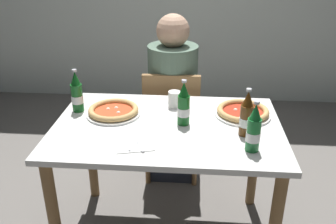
{
  "coord_description": "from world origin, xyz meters",
  "views": [
    {
      "loc": [
        0.14,
        -1.72,
        1.63
      ],
      "look_at": [
        0.0,
        0.05,
        0.8
      ],
      "focal_mm": 39.29,
      "sensor_mm": 36.0,
      "label": 1
    }
  ],
  "objects_px": {
    "chair_behind_table": "(172,119)",
    "paper_cup": "(174,99)",
    "beer_bottle_left": "(184,106)",
    "diner_seated": "(173,103)",
    "napkin_with_cutlery": "(134,142)",
    "pizza_margherita_near": "(243,112)",
    "dining_table_main": "(167,143)",
    "pizza_marinara_far": "(114,111)",
    "beer_bottle_extra": "(254,130)",
    "beer_bottle_right": "(77,94)",
    "beer_bottle_center": "(246,116)"
  },
  "relations": [
    {
      "from": "chair_behind_table",
      "to": "dining_table_main",
      "type": "bearing_deg",
      "value": 90.97
    },
    {
      "from": "napkin_with_cutlery",
      "to": "pizza_margherita_near",
      "type": "bearing_deg",
      "value": 32.62
    },
    {
      "from": "beer_bottle_extra",
      "to": "chair_behind_table",
      "type": "bearing_deg",
      "value": 117.05
    },
    {
      "from": "paper_cup",
      "to": "beer_bottle_right",
      "type": "bearing_deg",
      "value": -169.72
    },
    {
      "from": "beer_bottle_right",
      "to": "paper_cup",
      "type": "bearing_deg",
      "value": 10.28
    },
    {
      "from": "chair_behind_table",
      "to": "pizza_marinara_far",
      "type": "xyz_separation_m",
      "value": [
        -0.29,
        -0.51,
        0.29
      ]
    },
    {
      "from": "dining_table_main",
      "to": "beer_bottle_left",
      "type": "height_order",
      "value": "beer_bottle_left"
    },
    {
      "from": "beer_bottle_extra",
      "to": "napkin_with_cutlery",
      "type": "relative_size",
      "value": 1.13
    },
    {
      "from": "beer_bottle_left",
      "to": "napkin_with_cutlery",
      "type": "xyz_separation_m",
      "value": [
        -0.23,
        -0.22,
        -0.1
      ]
    },
    {
      "from": "beer_bottle_right",
      "to": "napkin_with_cutlery",
      "type": "relative_size",
      "value": 1.13
    },
    {
      "from": "beer_bottle_center",
      "to": "beer_bottle_extra",
      "type": "bearing_deg",
      "value": -83.85
    },
    {
      "from": "chair_behind_table",
      "to": "napkin_with_cutlery",
      "type": "relative_size",
      "value": 3.89
    },
    {
      "from": "beer_bottle_right",
      "to": "paper_cup",
      "type": "relative_size",
      "value": 2.6
    },
    {
      "from": "beer_bottle_extra",
      "to": "diner_seated",
      "type": "bearing_deg",
      "value": 115.75
    },
    {
      "from": "pizza_marinara_far",
      "to": "beer_bottle_left",
      "type": "xyz_separation_m",
      "value": [
        0.39,
        -0.08,
        0.08
      ]
    },
    {
      "from": "pizza_marinara_far",
      "to": "beer_bottle_left",
      "type": "distance_m",
      "value": 0.41
    },
    {
      "from": "diner_seated",
      "to": "beer_bottle_right",
      "type": "xyz_separation_m",
      "value": [
        -0.5,
        -0.53,
        0.27
      ]
    },
    {
      "from": "diner_seated",
      "to": "beer_bottle_center",
      "type": "bearing_deg",
      "value": -60.86
    },
    {
      "from": "beer_bottle_left",
      "to": "paper_cup",
      "type": "height_order",
      "value": "beer_bottle_left"
    },
    {
      "from": "beer_bottle_center",
      "to": "pizza_marinara_far",
      "type": "bearing_deg",
      "value": 165.72
    },
    {
      "from": "pizza_marinara_far",
      "to": "beer_bottle_extra",
      "type": "bearing_deg",
      "value": -24.45
    },
    {
      "from": "beer_bottle_extra",
      "to": "paper_cup",
      "type": "bearing_deg",
      "value": 130.29
    },
    {
      "from": "dining_table_main",
      "to": "napkin_with_cutlery",
      "type": "distance_m",
      "value": 0.28
    },
    {
      "from": "chair_behind_table",
      "to": "beer_bottle_right",
      "type": "xyz_separation_m",
      "value": [
        -0.5,
        -0.48,
        0.37
      ]
    },
    {
      "from": "pizza_margherita_near",
      "to": "napkin_with_cutlery",
      "type": "xyz_separation_m",
      "value": [
        -0.55,
        -0.35,
        -0.02
      ]
    },
    {
      "from": "pizza_margherita_near",
      "to": "beer_bottle_extra",
      "type": "height_order",
      "value": "beer_bottle_extra"
    },
    {
      "from": "beer_bottle_extra",
      "to": "napkin_with_cutlery",
      "type": "bearing_deg",
      "value": 177.87
    },
    {
      "from": "chair_behind_table",
      "to": "beer_bottle_left",
      "type": "height_order",
      "value": "beer_bottle_left"
    },
    {
      "from": "diner_seated",
      "to": "paper_cup",
      "type": "xyz_separation_m",
      "value": [
        0.04,
        -0.43,
        0.21
      ]
    },
    {
      "from": "diner_seated",
      "to": "paper_cup",
      "type": "height_order",
      "value": "diner_seated"
    },
    {
      "from": "beer_bottle_left",
      "to": "pizza_margherita_near",
      "type": "bearing_deg",
      "value": 21.91
    },
    {
      "from": "dining_table_main",
      "to": "pizza_marinara_far",
      "type": "bearing_deg",
      "value": 161.97
    },
    {
      "from": "dining_table_main",
      "to": "beer_bottle_extra",
      "type": "height_order",
      "value": "beer_bottle_extra"
    },
    {
      "from": "dining_table_main",
      "to": "pizza_marinara_far",
      "type": "xyz_separation_m",
      "value": [
        -0.31,
        0.1,
        0.14
      ]
    },
    {
      "from": "chair_behind_table",
      "to": "paper_cup",
      "type": "xyz_separation_m",
      "value": [
        0.04,
        -0.38,
        0.32
      ]
    },
    {
      "from": "chair_behind_table",
      "to": "beer_bottle_center",
      "type": "relative_size",
      "value": 3.44
    },
    {
      "from": "beer_bottle_right",
      "to": "napkin_with_cutlery",
      "type": "xyz_separation_m",
      "value": [
        0.38,
        -0.34,
        -0.1
      ]
    },
    {
      "from": "chair_behind_table",
      "to": "pizza_margherita_near",
      "type": "xyz_separation_m",
      "value": [
        0.42,
        -0.46,
        0.29
      ]
    },
    {
      "from": "diner_seated",
      "to": "napkin_with_cutlery",
      "type": "height_order",
      "value": "diner_seated"
    },
    {
      "from": "chair_behind_table",
      "to": "diner_seated",
      "type": "xyz_separation_m",
      "value": [
        -0.0,
        0.05,
        0.1
      ]
    },
    {
      "from": "chair_behind_table",
      "to": "beer_bottle_right",
      "type": "bearing_deg",
      "value": 42.93
    },
    {
      "from": "dining_table_main",
      "to": "chair_behind_table",
      "type": "bearing_deg",
      "value": 91.46
    },
    {
      "from": "beer_bottle_left",
      "to": "beer_bottle_extra",
      "type": "height_order",
      "value": "same"
    },
    {
      "from": "chair_behind_table",
      "to": "beer_bottle_right",
      "type": "height_order",
      "value": "beer_bottle_right"
    },
    {
      "from": "beer_bottle_center",
      "to": "paper_cup",
      "type": "xyz_separation_m",
      "value": [
        -0.37,
        0.31,
        -0.06
      ]
    },
    {
      "from": "dining_table_main",
      "to": "pizza_margherita_near",
      "type": "distance_m",
      "value": 0.45
    },
    {
      "from": "diner_seated",
      "to": "pizza_marinara_far",
      "type": "xyz_separation_m",
      "value": [
        -0.29,
        -0.56,
        0.19
      ]
    },
    {
      "from": "dining_table_main",
      "to": "chair_behind_table",
      "type": "relative_size",
      "value": 1.41
    },
    {
      "from": "pizza_margherita_near",
      "to": "beer_bottle_center",
      "type": "xyz_separation_m",
      "value": [
        -0.01,
        -0.22,
        0.08
      ]
    },
    {
      "from": "dining_table_main",
      "to": "paper_cup",
      "type": "distance_m",
      "value": 0.28
    }
  ]
}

